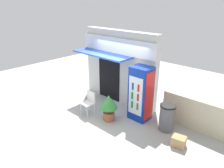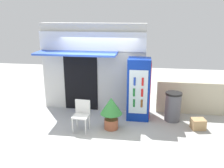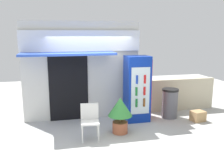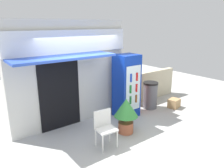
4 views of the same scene
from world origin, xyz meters
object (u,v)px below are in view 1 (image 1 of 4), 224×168
(trash_bin, at_px, (167,117))
(cardboard_box, at_px, (179,141))
(drink_cooler, at_px, (141,94))
(plastic_chair, at_px, (89,101))
(potted_plant_near_shop, at_px, (109,105))

(trash_bin, distance_m, cardboard_box, 0.90)
(drink_cooler, xyz_separation_m, plastic_chair, (-1.57, -1.02, -0.45))
(potted_plant_near_shop, height_order, cardboard_box, potted_plant_near_shop)
(plastic_chair, relative_size, trash_bin, 0.97)
(drink_cooler, xyz_separation_m, cardboard_box, (1.76, -0.51, -0.82))
(drink_cooler, relative_size, cardboard_box, 5.08)
(plastic_chair, bearing_deg, potted_plant_near_shop, 12.38)
(drink_cooler, bearing_deg, cardboard_box, -16.05)
(drink_cooler, relative_size, trash_bin, 2.13)
(plastic_chair, height_order, potted_plant_near_shop, potted_plant_near_shop)
(drink_cooler, bearing_deg, potted_plant_near_shop, -131.74)
(potted_plant_near_shop, relative_size, cardboard_box, 2.50)
(potted_plant_near_shop, bearing_deg, drink_cooler, 48.26)
(plastic_chair, distance_m, potted_plant_near_shop, 0.85)
(plastic_chair, bearing_deg, trash_bin, 20.89)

